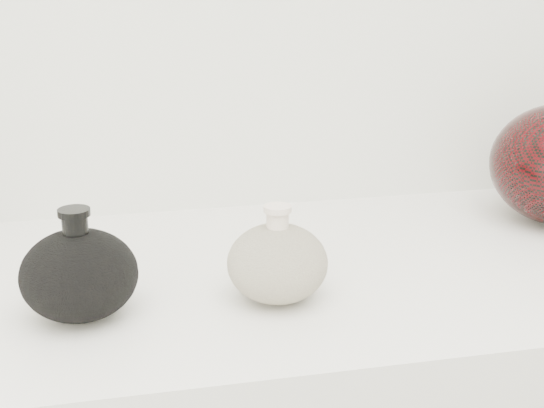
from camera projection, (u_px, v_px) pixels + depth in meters
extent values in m
cube|color=silver|center=(240.00, 283.00, 0.93)|extent=(1.20, 0.50, 0.03)
ellipsoid|color=black|center=(79.00, 275.00, 0.79)|extent=(0.15, 0.15, 0.10)
cylinder|color=black|center=(75.00, 225.00, 0.78)|extent=(0.03, 0.03, 0.03)
cylinder|color=black|center=(74.00, 212.00, 0.77)|extent=(0.04, 0.04, 0.01)
ellipsoid|color=beige|center=(277.00, 263.00, 0.83)|extent=(0.14, 0.14, 0.09)
cylinder|color=beige|center=(278.00, 220.00, 0.82)|extent=(0.03, 0.03, 0.03)
cylinder|color=beige|center=(278.00, 209.00, 0.81)|extent=(0.04, 0.04, 0.01)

